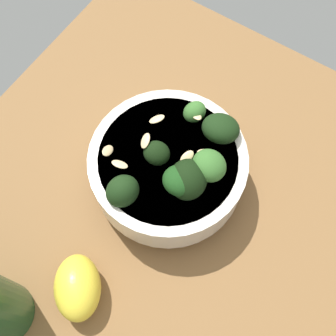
% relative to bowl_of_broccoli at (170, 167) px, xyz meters
% --- Properties ---
extents(ground_plane, '(0.61, 0.61, 0.05)m').
position_rel_bowl_of_broccoli_xyz_m(ground_plane, '(-0.04, 0.04, -0.07)').
color(ground_plane, brown).
extents(bowl_of_broccoli, '(0.18, 0.18, 0.11)m').
position_rel_bowl_of_broccoli_xyz_m(bowl_of_broccoli, '(0.00, 0.00, 0.00)').
color(bowl_of_broccoli, silver).
rests_on(bowl_of_broccoli, ground_plane).
extents(lemon_wedge, '(0.08, 0.09, 0.05)m').
position_rel_bowl_of_broccoli_xyz_m(lemon_wedge, '(0.01, 0.16, -0.02)').
color(lemon_wedge, yellow).
rests_on(lemon_wedge, ground_plane).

